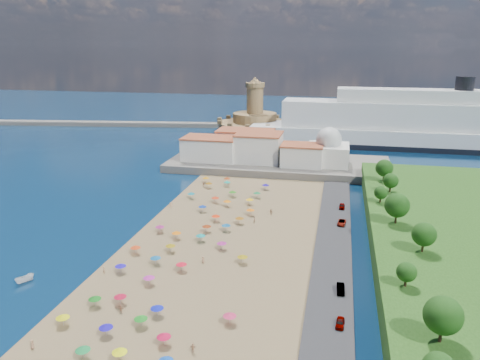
# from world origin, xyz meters

# --- Properties ---
(ground) EXTENTS (700.00, 700.00, 0.00)m
(ground) POSITION_xyz_m (0.00, 0.00, 0.00)
(ground) COLOR #071938
(ground) RESTS_ON ground
(terrace) EXTENTS (90.00, 36.00, 3.00)m
(terrace) POSITION_xyz_m (10.00, 73.00, 1.50)
(terrace) COLOR #59544C
(terrace) RESTS_ON ground
(jetty) EXTENTS (18.00, 70.00, 2.40)m
(jetty) POSITION_xyz_m (-12.00, 108.00, 1.20)
(jetty) COLOR #59544C
(jetty) RESTS_ON ground
(breakwater) EXTENTS (199.03, 34.77, 2.60)m
(breakwater) POSITION_xyz_m (-110.00, 153.00, 1.30)
(breakwater) COLOR #59544C
(breakwater) RESTS_ON ground
(waterfront_buildings) EXTENTS (57.00, 29.00, 11.00)m
(waterfront_buildings) POSITION_xyz_m (-3.05, 73.64, 7.88)
(waterfront_buildings) COLOR silver
(waterfront_buildings) RESTS_ON terrace
(domed_building) EXTENTS (16.00, 16.00, 15.00)m
(domed_building) POSITION_xyz_m (30.00, 71.00, 8.97)
(domed_building) COLOR silver
(domed_building) RESTS_ON terrace
(fortress) EXTENTS (40.00, 40.00, 32.40)m
(fortress) POSITION_xyz_m (-12.00, 138.00, 6.68)
(fortress) COLOR #A18250
(fortress) RESTS_ON ground
(cruise_ship) EXTENTS (159.66, 24.20, 34.89)m
(cruise_ship) POSITION_xyz_m (68.96, 125.80, 10.33)
(cruise_ship) COLOR black
(cruise_ship) RESTS_ON ground
(beach_parasols) EXTENTS (32.05, 113.53, 2.20)m
(beach_parasols) POSITION_xyz_m (-0.99, -11.09, 2.15)
(beach_parasols) COLOR gray
(beach_parasols) RESTS_ON beach
(beachgoers) EXTENTS (32.78, 95.33, 1.90)m
(beachgoers) POSITION_xyz_m (-2.83, -7.57, 1.12)
(beachgoers) COLOR tan
(beachgoers) RESTS_ON beach
(parked_cars) EXTENTS (2.56, 67.87, 1.44)m
(parked_cars) POSITION_xyz_m (36.00, -3.07, 1.37)
(parked_cars) COLOR gray
(parked_cars) RESTS_ON promenade
(hillside_trees) EXTENTS (11.12, 104.62, 7.89)m
(hillside_trees) POSITION_xyz_m (49.65, -6.32, 10.15)
(hillside_trees) COLOR #382314
(hillside_trees) RESTS_ON hillside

